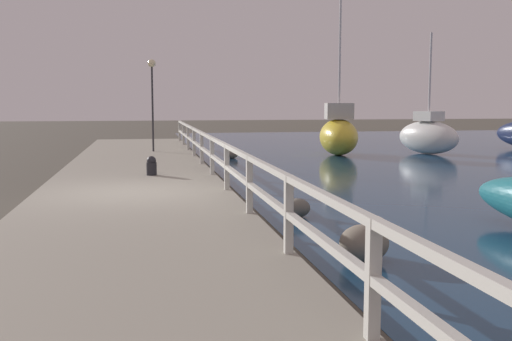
# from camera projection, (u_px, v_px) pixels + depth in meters

# --- Properties ---
(ground_plane) EXTENTS (120.00, 120.00, 0.00)m
(ground_plane) POSITION_uv_depth(u_px,v_px,m) (135.00, 209.00, 12.22)
(ground_plane) COLOR #4C473D
(dock_walkway) EXTENTS (4.02, 36.00, 0.34)m
(dock_walkway) POSITION_uv_depth(u_px,v_px,m) (134.00, 200.00, 12.20)
(dock_walkway) COLOR gray
(dock_walkway) RESTS_ON ground
(railing) EXTENTS (0.10, 32.50, 0.96)m
(railing) POSITION_uv_depth(u_px,v_px,m) (227.00, 159.00, 12.46)
(railing) COLOR beige
(railing) RESTS_ON dock_walkway
(boulder_upstream) EXTENTS (0.68, 0.61, 0.51)m
(boulder_upstream) POSITION_uv_depth(u_px,v_px,m) (364.00, 243.00, 8.15)
(boulder_upstream) COLOR slate
(boulder_upstream) RESTS_ON ground
(boulder_mid_strip) EXTENTS (0.48, 0.43, 0.36)m
(boulder_mid_strip) POSITION_uv_depth(u_px,v_px,m) (298.00, 208.00, 11.29)
(boulder_mid_strip) COLOR #666056
(boulder_mid_strip) RESTS_ON ground
(boulder_near_dock) EXTENTS (0.48, 0.43, 0.36)m
(boulder_near_dock) POSITION_uv_depth(u_px,v_px,m) (232.00, 154.00, 23.18)
(boulder_near_dock) COLOR slate
(boulder_near_dock) RESTS_ON ground
(mooring_bollard) EXTENTS (0.26, 0.26, 0.48)m
(mooring_bollard) POSITION_uv_depth(u_px,v_px,m) (152.00, 166.00, 14.98)
(mooring_bollard) COLOR black
(mooring_bollard) RESTS_ON dock_walkway
(dock_lamp) EXTENTS (0.29, 0.29, 3.39)m
(dock_lamp) POSITION_uv_depth(u_px,v_px,m) (152.00, 81.00, 22.01)
(dock_lamp) COLOR #2D2D33
(dock_lamp) RESTS_ON dock_walkway
(sailboat_white) EXTENTS (2.20, 3.32, 5.02)m
(sailboat_white) POSITION_uv_depth(u_px,v_px,m) (428.00, 136.00, 25.10)
(sailboat_white) COLOR white
(sailboat_white) RESTS_ON water_surface
(sailboat_yellow) EXTENTS (2.11, 3.42, 7.67)m
(sailboat_yellow) POSITION_uv_depth(u_px,v_px,m) (339.00, 134.00, 24.53)
(sailboat_yellow) COLOR gold
(sailboat_yellow) RESTS_ON water_surface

